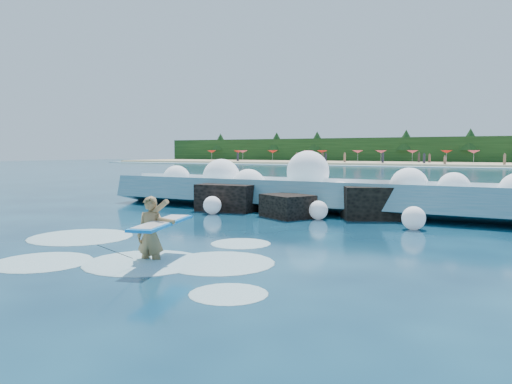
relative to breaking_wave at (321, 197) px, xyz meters
The scene contains 11 objects.
ground 7.88m from the breaking_wave, 98.42° to the right, with size 200.00×200.00×0.00m, color #062137.
beach 70.23m from the breaking_wave, 90.94° to the left, with size 140.00×20.00×0.40m, color tan.
wet_band 59.23m from the breaking_wave, 91.11° to the left, with size 140.00×5.00×0.08m, color silver.
treeline 80.25m from the breaking_wave, 90.82° to the left, with size 140.00×4.00×5.00m, color black.
breaking_wave is the anchor object (origin of this frame).
rock_cluster 1.64m from the breaking_wave, 118.03° to the right, with size 8.15×3.33×1.35m.
surfer_with_board 10.21m from the breaking_wave, 88.02° to the right, with size 1.25×2.91×1.72m.
wave_spray 0.96m from the breaking_wave, behind, with size 15.36×4.36×2.41m.
surf_foam 9.78m from the breaking_wave, 95.03° to the right, with size 8.68×5.82×0.14m.
beach_umbrellas 71.73m from the breaking_wave, 90.89° to the left, with size 112.07×6.57×0.50m.
beachgoers 65.84m from the breaking_wave, 88.59° to the left, with size 100.93×13.67×1.94m.
Camera 1 is at (8.69, -10.49, 2.39)m, focal length 35.00 mm.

